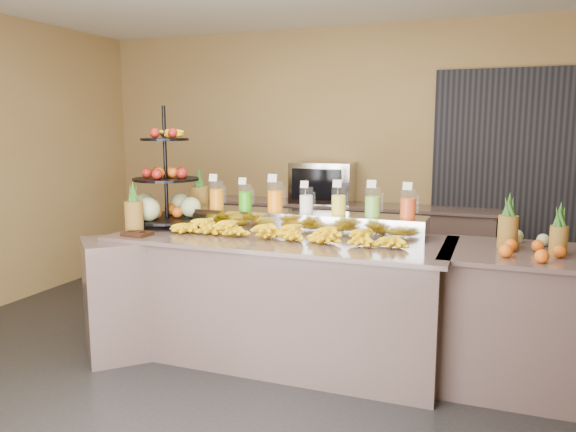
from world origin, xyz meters
The scene contains 20 objects.
ground centered at (0.00, 0.00, 0.00)m, with size 6.00×6.00×0.00m, color black.
room_envelope centered at (0.19, 0.79, 1.88)m, with size 6.04×5.02×2.82m.
buffet_counter centered at (-0.12, 0.26, 0.47)m, with size 2.75×1.25×0.93m.
right_counter centered at (1.70, 0.40, 0.47)m, with size 1.08×0.88×0.93m.
back_ledge centered at (0.00, 2.25, 0.47)m, with size 3.10×0.55×0.93m.
pitcher_tray centered at (0.11, 0.58, 1.01)m, with size 1.85×0.30×0.15m, color gray.
juice_pitcher_orange_a centered at (-0.67, 0.58, 1.18)m, with size 0.12×0.12×0.29m.
juice_pitcher_green centered at (-0.41, 0.58, 1.17)m, with size 0.11×0.11×0.27m.
juice_pitcher_orange_b centered at (-0.15, 0.58, 1.18)m, with size 0.13×0.13×0.30m.
juice_pitcher_milk centered at (0.11, 0.58, 1.17)m, with size 0.11×0.11×0.26m.
juice_pitcher_lemon centered at (0.37, 0.58, 1.17)m, with size 0.11×0.12×0.28m.
juice_pitcher_lime centered at (0.63, 0.58, 1.18)m, with size 0.12×0.12×0.28m.
juice_pitcher_orange_c centered at (0.89, 0.58, 1.17)m, with size 0.11×0.12×0.28m.
banana_heap centered at (0.05, 0.26, 1.00)m, with size 1.84×0.17×0.15m.
fruit_stand centered at (-1.02, 0.46, 1.18)m, with size 0.80×0.80×0.98m.
condiment_caddy centered at (-1.01, -0.04, 0.94)m, with size 0.20×0.15×0.03m, color black.
pineapple_left_a centered at (-1.12, 0.07, 1.08)m, with size 0.14×0.14×0.40m.
pineapple_left_b centered at (-0.93, 0.75, 1.11)m, with size 0.16×0.16×0.46m.
right_fruit_pile centered at (1.71, 0.34, 1.00)m, with size 0.42×0.40×0.22m.
oven_warmer centered at (-0.27, 2.25, 1.15)m, with size 0.65×0.46×0.43m, color gray.
Camera 1 is at (1.50, -3.50, 1.73)m, focal length 35.00 mm.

